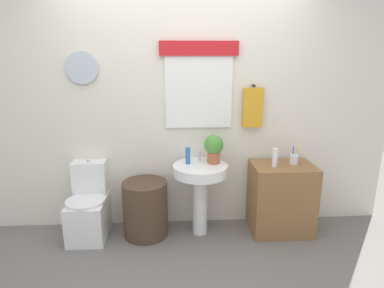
# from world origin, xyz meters

# --- Properties ---
(back_wall) EXTENTS (4.40, 0.18, 2.60)m
(back_wall) POSITION_xyz_m (0.00, 1.15, 1.30)
(back_wall) COLOR silver
(back_wall) RESTS_ON ground_plane
(toilet) EXTENTS (0.38, 0.51, 0.77)m
(toilet) POSITION_xyz_m (-0.97, 0.88, 0.29)
(toilet) COLOR white
(toilet) RESTS_ON ground_plane
(laundry_hamper) EXTENTS (0.45, 0.45, 0.57)m
(laundry_hamper) POSITION_xyz_m (-0.39, 0.85, 0.29)
(laundry_hamper) COLOR #4C3828
(laundry_hamper) RESTS_ON ground_plane
(pedestal_sink) EXTENTS (0.55, 0.55, 0.75)m
(pedestal_sink) POSITION_xyz_m (0.16, 0.85, 0.57)
(pedestal_sink) COLOR white
(pedestal_sink) RESTS_ON ground_plane
(faucet) EXTENTS (0.03, 0.03, 0.10)m
(faucet) POSITION_xyz_m (0.16, 0.97, 0.80)
(faucet) COLOR silver
(faucet) RESTS_ON pedestal_sink
(wooden_cabinet) EXTENTS (0.62, 0.44, 0.73)m
(wooden_cabinet) POSITION_xyz_m (1.01, 0.85, 0.36)
(wooden_cabinet) COLOR olive
(wooden_cabinet) RESTS_ON ground_plane
(soap_bottle) EXTENTS (0.05, 0.05, 0.17)m
(soap_bottle) POSITION_xyz_m (0.04, 0.90, 0.83)
(soap_bottle) COLOR #2D6BB7
(soap_bottle) RESTS_ON pedestal_sink
(potted_plant) EXTENTS (0.19, 0.19, 0.29)m
(potted_plant) POSITION_xyz_m (0.30, 0.91, 0.91)
(potted_plant) COLOR #AD5B38
(potted_plant) RESTS_ON pedestal_sink
(lotion_bottle) EXTENTS (0.05, 0.05, 0.19)m
(lotion_bottle) POSITION_xyz_m (0.90, 0.81, 0.82)
(lotion_bottle) COLOR white
(lotion_bottle) RESTS_ON wooden_cabinet
(toothbrush_cup) EXTENTS (0.08, 0.08, 0.19)m
(toothbrush_cup) POSITION_xyz_m (1.12, 0.87, 0.78)
(toothbrush_cup) COLOR silver
(toothbrush_cup) RESTS_ON wooden_cabinet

